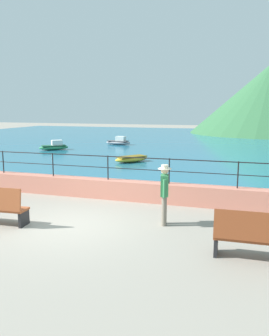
{
  "coord_description": "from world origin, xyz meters",
  "views": [
    {
      "loc": [
        4.75,
        -8.48,
        3.32
      ],
      "look_at": [
        0.87,
        3.7,
        1.1
      ],
      "focal_mm": 37.04,
      "sensor_mm": 36.0,
      "label": 1
    }
  ],
  "objects": [
    {
      "name": "railing",
      "position": [
        0.0,
        3.2,
        1.34
      ],
      "size": [
        18.44,
        0.04,
        0.9
      ],
      "color": "black",
      "rests_on": "promenade_wall"
    },
    {
      "name": "bench_far",
      "position": [
        5.04,
        -0.82,
        0.56
      ],
      "size": [
        1.71,
        0.6,
        1.13
      ],
      "color": "brown",
      "rests_on": "ground"
    },
    {
      "name": "person_walking",
      "position": [
        2.66,
        0.89,
        0.98
      ],
      "size": [
        0.38,
        0.56,
        1.75
      ],
      "color": "slate",
      "rests_on": "ground"
    },
    {
      "name": "boat_2",
      "position": [
        -1.79,
        11.45,
        0.26
      ],
      "size": [
        2.11,
        2.37,
        0.36
      ],
      "color": "gold",
      "rests_on": "lake_water"
    },
    {
      "name": "boat_0",
      "position": [
        -9.53,
        15.51,
        0.33
      ],
      "size": [
        2.34,
        2.16,
        0.76
      ],
      "color": "#338C59",
      "rests_on": "lake_water"
    },
    {
      "name": "lake_water",
      "position": [
        0.0,
        25.84,
        0.03
      ],
      "size": [
        64.0,
        44.32,
        0.06
      ],
      "primitive_type": "cube",
      "color": "#236B89",
      "rests_on": "ground"
    },
    {
      "name": "ground_plane",
      "position": [
        0.0,
        0.0,
        0.0
      ],
      "size": [
        120.0,
        120.0,
        0.0
      ],
      "primitive_type": "plane",
      "color": "gray"
    },
    {
      "name": "boat_4",
      "position": [
        -6.04,
        20.67,
        0.33
      ],
      "size": [
        2.34,
        1.0,
        0.76
      ],
      "color": "gray",
      "rests_on": "lake_water"
    },
    {
      "name": "promenade_wall",
      "position": [
        0.0,
        3.2,
        0.35
      ],
      "size": [
        20.0,
        0.56,
        0.7
      ],
      "primitive_type": "cube",
      "color": "tan",
      "rests_on": "ground"
    }
  ]
}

